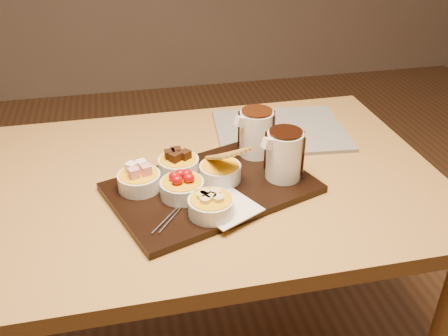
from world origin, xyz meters
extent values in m
cube|color=#B28442|center=(0.00, 0.00, 0.73)|extent=(1.20, 0.80, 0.04)
cylinder|color=#B28442|center=(-0.54, 0.34, 0.35)|extent=(0.06, 0.06, 0.71)
cylinder|color=#B28442|center=(0.54, 0.34, 0.35)|extent=(0.06, 0.06, 0.71)
cube|color=black|center=(0.02, -0.07, 0.76)|extent=(0.53, 0.44, 0.02)
cube|color=white|center=(0.03, -0.17, 0.77)|extent=(0.16, 0.16, 0.00)
cylinder|color=white|center=(-0.15, -0.05, 0.79)|extent=(0.10, 0.10, 0.04)
cylinder|color=white|center=(-0.05, 0.00, 0.79)|extent=(0.10, 0.10, 0.04)
cylinder|color=white|center=(-0.06, -0.10, 0.79)|extent=(0.10, 0.10, 0.04)
cylinder|color=white|center=(0.04, -0.05, 0.79)|extent=(0.10, 0.10, 0.04)
cylinder|color=white|center=(0.00, -0.19, 0.79)|extent=(0.10, 0.10, 0.04)
cylinder|color=silver|center=(0.19, -0.08, 0.83)|extent=(0.11, 0.11, 0.12)
cylinder|color=silver|center=(0.16, 0.05, 0.83)|extent=(0.11, 0.11, 0.12)
cube|color=beige|center=(0.27, 0.19, 0.76)|extent=(0.40, 0.33, 0.01)
camera|label=1|loc=(-0.17, -1.05, 1.41)|focal=40.00mm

